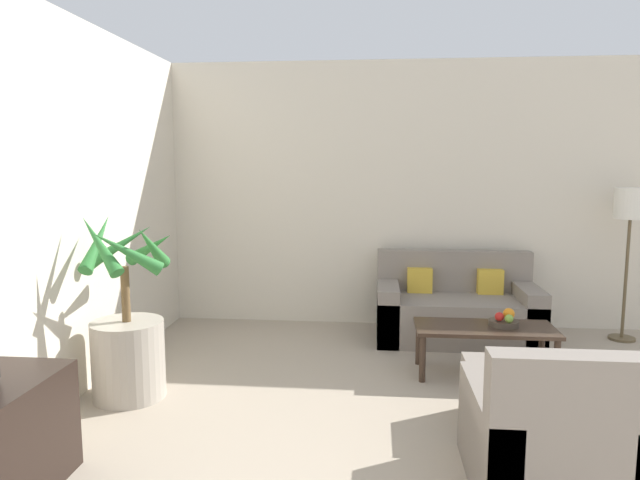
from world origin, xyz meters
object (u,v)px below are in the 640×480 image
object	(u,v)px
sofa_loveseat	(456,310)
coffee_table	(485,333)
floor_lamp	(631,213)
ottoman	(514,395)
orange_fruit	(509,314)
armchair	(551,443)
apple_green	(509,319)
fruit_bowl	(503,323)
apple_red	(499,317)
potted_palm	(128,340)

from	to	relation	value
sofa_loveseat	coffee_table	bearing A→B (deg)	-84.44
floor_lamp	ottoman	size ratio (longest dim) A/B	2.37
sofa_loveseat	floor_lamp	size ratio (longest dim) A/B	1.04
ottoman	orange_fruit	bearing A→B (deg)	79.85
floor_lamp	coffee_table	bearing A→B (deg)	-144.54
armchair	orange_fruit	bearing A→B (deg)	84.31
apple_green	armchair	size ratio (longest dim) A/B	0.08
coffee_table	armchair	bearing A→B (deg)	-89.24
sofa_loveseat	fruit_bowl	world-z (taller)	sofa_loveseat
coffee_table	ottoman	bearing A→B (deg)	-88.43
fruit_bowl	apple_red	distance (m)	0.08
fruit_bowl	apple_green	xyz separation A→B (m)	(0.02, -0.07, 0.06)
orange_fruit	armchair	bearing A→B (deg)	-95.69
floor_lamp	ottoman	xyz separation A→B (m)	(-1.47, -1.94, -1.01)
floor_lamp	ottoman	world-z (taller)	floor_lamp
sofa_loveseat	ottoman	size ratio (longest dim) A/B	2.45
potted_palm	sofa_loveseat	bearing A→B (deg)	32.82
coffee_table	ottoman	xyz separation A→B (m)	(0.02, -0.88, -0.14)
potted_palm	coffee_table	bearing A→B (deg)	14.67
fruit_bowl	armchair	xyz separation A→B (m)	(-0.13, -1.69, -0.15)
coffee_table	orange_fruit	xyz separation A→B (m)	(0.19, 0.06, 0.14)
apple_green	orange_fruit	bearing A→B (deg)	78.60
sofa_loveseat	apple_red	xyz separation A→B (m)	(0.20, -0.94, 0.20)
sofa_loveseat	orange_fruit	xyz separation A→B (m)	(0.28, -0.88, 0.21)
fruit_bowl	orange_fruit	bearing A→B (deg)	32.89
apple_red	apple_green	bearing A→B (deg)	-32.39
floor_lamp	orange_fruit	xyz separation A→B (m)	(-1.30, -1.00, -0.72)
coffee_table	ottoman	distance (m)	0.89
potted_palm	orange_fruit	bearing A→B (deg)	14.86
potted_palm	floor_lamp	distance (m)	4.54
coffee_table	orange_fruit	distance (m)	0.25
sofa_loveseat	armchair	xyz separation A→B (m)	(0.11, -2.60, -0.01)
fruit_bowl	orange_fruit	xyz separation A→B (m)	(0.05, 0.03, 0.07)
sofa_loveseat	ottoman	xyz separation A→B (m)	(0.12, -1.83, -0.08)
coffee_table	floor_lamp	bearing A→B (deg)	35.46
potted_palm	armchair	size ratio (longest dim) A/B	1.55
potted_palm	floor_lamp	xyz separation A→B (m)	(4.11, 1.75, 0.79)
potted_palm	fruit_bowl	xyz separation A→B (m)	(2.77, 0.72, -0.01)
sofa_loveseat	fruit_bowl	size ratio (longest dim) A/B	6.43
apple_red	fruit_bowl	bearing A→B (deg)	38.08
apple_red	orange_fruit	bearing A→B (deg)	35.42
apple_red	armchair	bearing A→B (deg)	-92.97
sofa_loveseat	orange_fruit	world-z (taller)	sofa_loveseat
potted_palm	apple_green	distance (m)	2.87
sofa_loveseat	apple_green	xyz separation A→B (m)	(0.26, -0.99, 0.20)
apple_red	apple_green	size ratio (longest dim) A/B	1.08
fruit_bowl	potted_palm	bearing A→B (deg)	-165.47
coffee_table	ottoman	size ratio (longest dim) A/B	1.78
coffee_table	orange_fruit	bearing A→B (deg)	17.34
sofa_loveseat	apple_green	bearing A→B (deg)	-74.98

